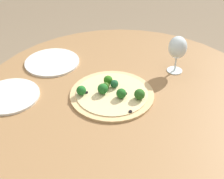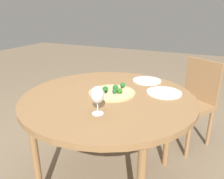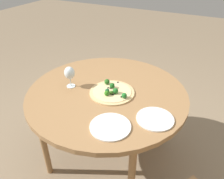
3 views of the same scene
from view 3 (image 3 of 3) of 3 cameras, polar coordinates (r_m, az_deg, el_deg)
name	(u,v)px [view 3 (image 3 of 3)]	position (r m, az deg, el deg)	size (l,w,h in m)	color
ground_plane	(108,156)	(2.21, -1.06, -17.02)	(12.00, 12.00, 0.00)	#847056
dining_table	(107,97)	(1.74, -1.29, -2.01)	(1.25, 1.25, 0.76)	olive
pizza	(112,91)	(1.68, 0.01, -0.51)	(0.35, 0.35, 0.06)	tan
wine_glass	(70,73)	(1.74, -11.03, 4.16)	(0.08, 0.08, 0.17)	silver
plate_near	(110,126)	(1.37, -0.44, -9.62)	(0.26, 0.26, 0.01)	silver
plate_far	(155,119)	(1.46, 11.19, -7.49)	(0.24, 0.24, 0.01)	silver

